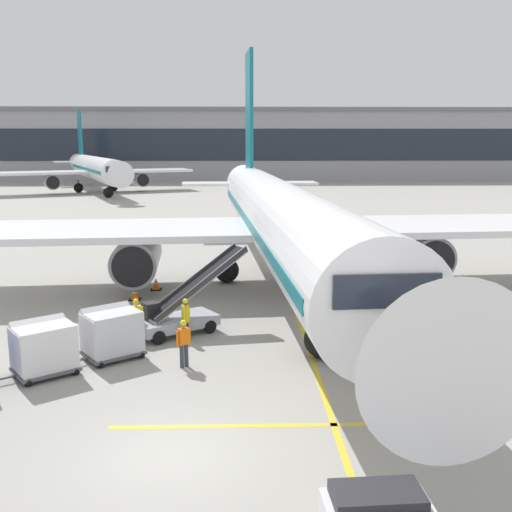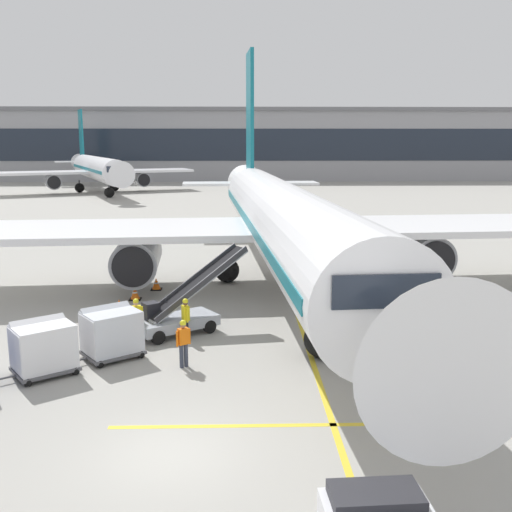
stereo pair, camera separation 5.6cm
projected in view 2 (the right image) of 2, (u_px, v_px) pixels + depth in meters
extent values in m
plane|color=#9E9B93|center=(169.00, 454.00, 15.31)|extent=(600.00, 600.00, 0.00)
cylinder|color=white|center=(282.00, 220.00, 31.60)|extent=(6.44, 35.13, 3.86)
cube|color=#146B7A|center=(282.00, 220.00, 31.60)|extent=(6.38, 33.74, 0.46)
cone|color=white|center=(413.00, 340.00, 12.66)|extent=(3.94, 4.12, 3.66)
cone|color=white|center=(248.00, 185.00, 51.61)|extent=(3.73, 6.40, 3.28)
cube|color=white|center=(112.00, 231.00, 31.67)|extent=(17.07, 8.20, 0.36)
cylinder|color=#93969E|center=(137.00, 258.00, 31.39)|extent=(2.72, 4.71, 2.39)
cylinder|color=black|center=(132.00, 267.00, 29.12)|extent=(2.04, 0.27, 2.03)
cube|color=white|center=(439.00, 226.00, 33.46)|extent=(17.07, 8.20, 0.36)
cylinder|color=#93969E|center=(419.00, 252.00, 32.91)|extent=(2.72, 4.71, 2.39)
cylinder|color=black|center=(436.00, 261.00, 30.65)|extent=(2.04, 0.27, 2.03)
cube|color=#146B7A|center=(250.00, 117.00, 49.00)|extent=(0.59, 4.20, 10.48)
cube|color=white|center=(250.00, 183.00, 49.75)|extent=(11.46, 3.63, 0.20)
cube|color=#1E2633|center=(376.00, 283.00, 15.19)|extent=(2.82, 1.93, 0.85)
cylinder|color=#47474C|center=(323.00, 325.00, 21.85)|extent=(0.22, 0.22, 1.15)
sphere|color=black|center=(322.00, 339.00, 21.96)|extent=(1.40, 1.40, 1.40)
cylinder|color=#47474C|center=(227.00, 260.00, 33.50)|extent=(0.22, 0.22, 1.15)
sphere|color=black|center=(227.00, 270.00, 33.61)|extent=(1.40, 1.40, 1.40)
cylinder|color=#47474C|center=(327.00, 258.00, 34.07)|extent=(0.22, 0.22, 1.15)
sphere|color=black|center=(327.00, 268.00, 34.18)|extent=(1.40, 1.40, 1.40)
cube|color=#A3A8B2|center=(176.00, 322.00, 24.70)|extent=(3.71, 3.23, 0.44)
cube|color=black|center=(151.00, 311.00, 24.34)|extent=(0.81, 0.80, 0.70)
cylinder|color=#333338|center=(166.00, 307.00, 24.72)|extent=(0.08, 0.08, 0.80)
cube|color=#A3A8B2|center=(198.00, 284.00, 25.03)|extent=(4.32, 3.34, 2.68)
cube|color=black|center=(198.00, 282.00, 25.01)|extent=(4.12, 3.14, 2.52)
cube|color=#333338|center=(203.00, 283.00, 24.65)|extent=(3.81, 2.61, 2.70)
cube|color=#333338|center=(192.00, 279.00, 25.35)|extent=(3.81, 2.61, 2.70)
cylinder|color=black|center=(210.00, 327.00, 24.83)|extent=(0.58, 0.48, 0.56)
cylinder|color=black|center=(192.00, 318.00, 26.01)|extent=(0.58, 0.48, 0.56)
cylinder|color=black|center=(158.00, 337.00, 23.47)|extent=(0.58, 0.48, 0.56)
cylinder|color=black|center=(142.00, 328.00, 24.64)|extent=(0.58, 0.48, 0.56)
cube|color=#515156|center=(113.00, 352.00, 22.04)|extent=(2.56, 2.47, 0.12)
cylinder|color=#4C4C51|center=(78.00, 360.00, 21.24)|extent=(0.61, 0.47, 0.07)
cube|color=silver|center=(112.00, 331.00, 21.89)|extent=(2.42, 2.33, 1.50)
cube|color=silver|center=(107.00, 315.00, 22.11)|extent=(1.98, 1.75, 0.74)
cube|color=silver|center=(87.00, 336.00, 21.31)|extent=(0.87, 1.18, 1.38)
sphere|color=black|center=(85.00, 353.00, 22.11)|extent=(0.30, 0.30, 0.30)
sphere|color=black|center=(100.00, 364.00, 21.05)|extent=(0.30, 0.30, 0.30)
sphere|color=black|center=(125.00, 344.00, 23.06)|extent=(0.30, 0.30, 0.30)
sphere|color=black|center=(141.00, 354.00, 22.00)|extent=(0.30, 0.30, 0.30)
cube|color=#515156|center=(45.00, 368.00, 20.47)|extent=(2.56, 2.47, 0.12)
cylinder|color=#4C4C51|center=(5.00, 378.00, 19.67)|extent=(0.61, 0.47, 0.07)
cube|color=silver|center=(44.00, 346.00, 20.32)|extent=(2.42, 2.33, 1.50)
cube|color=silver|center=(39.00, 328.00, 20.54)|extent=(1.98, 1.75, 0.74)
cube|color=silver|center=(15.00, 352.00, 19.74)|extent=(0.87, 1.18, 1.38)
sphere|color=black|center=(16.00, 369.00, 20.54)|extent=(0.30, 0.30, 0.30)
sphere|color=black|center=(28.00, 382.00, 19.48)|extent=(0.30, 0.30, 0.30)
sphere|color=black|center=(61.00, 359.00, 21.49)|extent=(0.30, 0.30, 0.30)
sphere|color=black|center=(75.00, 371.00, 20.43)|extent=(0.30, 0.30, 0.30)
cube|color=#28282D|center=(376.00, 496.00, 11.56)|extent=(1.83, 1.06, 0.24)
cylinder|color=black|center=(139.00, 330.00, 23.94)|extent=(0.15, 0.15, 0.86)
cylinder|color=black|center=(135.00, 330.00, 23.85)|extent=(0.15, 0.15, 0.86)
cube|color=yellow|center=(136.00, 313.00, 23.76)|extent=(0.45, 0.38, 0.58)
cube|color=white|center=(137.00, 314.00, 23.65)|extent=(0.31, 0.16, 0.08)
sphere|color=tan|center=(136.00, 303.00, 23.68)|extent=(0.21, 0.21, 0.21)
sphere|color=yellow|center=(136.00, 301.00, 23.66)|extent=(0.23, 0.23, 0.23)
cylinder|color=yellow|center=(142.00, 313.00, 23.88)|extent=(0.09, 0.09, 0.56)
cylinder|color=yellow|center=(130.00, 315.00, 23.66)|extent=(0.09, 0.09, 0.56)
cylinder|color=black|center=(185.00, 329.00, 23.99)|extent=(0.15, 0.15, 0.86)
cylinder|color=black|center=(187.00, 331.00, 23.83)|extent=(0.15, 0.15, 0.86)
cube|color=yellow|center=(186.00, 313.00, 23.77)|extent=(0.37, 0.44, 0.58)
cube|color=white|center=(189.00, 312.00, 23.82)|extent=(0.14, 0.32, 0.08)
sphere|color=brown|center=(185.00, 303.00, 23.69)|extent=(0.21, 0.21, 0.21)
sphere|color=yellow|center=(185.00, 301.00, 23.68)|extent=(0.23, 0.23, 0.23)
cylinder|color=yellow|center=(184.00, 312.00, 23.99)|extent=(0.09, 0.09, 0.56)
cylinder|color=yellow|center=(187.00, 316.00, 23.56)|extent=(0.09, 0.09, 0.56)
cylinder|color=#333847|center=(182.00, 356.00, 21.04)|extent=(0.15, 0.15, 0.86)
cylinder|color=#333847|center=(186.00, 355.00, 21.14)|extent=(0.15, 0.15, 0.86)
cube|color=orange|center=(183.00, 336.00, 20.95)|extent=(0.45, 0.41, 0.58)
cube|color=white|center=(182.00, 335.00, 21.05)|extent=(0.29, 0.19, 0.08)
sphere|color=#9E7051|center=(183.00, 325.00, 20.87)|extent=(0.21, 0.21, 0.21)
sphere|color=yellow|center=(183.00, 323.00, 20.85)|extent=(0.23, 0.23, 0.23)
cylinder|color=orange|center=(177.00, 339.00, 20.82)|extent=(0.09, 0.09, 0.56)
cylinder|color=orange|center=(189.00, 336.00, 21.09)|extent=(0.09, 0.09, 0.56)
cylinder|color=#514C42|center=(100.00, 341.00, 22.60)|extent=(0.15, 0.15, 0.86)
cylinder|color=#514C42|center=(105.00, 341.00, 22.61)|extent=(0.15, 0.15, 0.86)
cube|color=orange|center=(102.00, 323.00, 22.46)|extent=(0.39, 0.25, 0.58)
cube|color=white|center=(102.00, 322.00, 22.59)|extent=(0.34, 0.02, 0.08)
sphere|color=#9E7051|center=(101.00, 312.00, 22.38)|extent=(0.21, 0.21, 0.21)
sphere|color=yellow|center=(101.00, 311.00, 22.37)|extent=(0.23, 0.23, 0.23)
cylinder|color=orange|center=(95.00, 324.00, 22.46)|extent=(0.09, 0.09, 0.56)
cylinder|color=orange|center=(108.00, 324.00, 22.49)|extent=(0.09, 0.09, 0.56)
cube|color=black|center=(120.00, 313.00, 27.70)|extent=(0.60, 0.60, 0.05)
cone|color=orange|center=(119.00, 306.00, 27.64)|extent=(0.48, 0.48, 0.63)
cylinder|color=white|center=(119.00, 305.00, 27.63)|extent=(0.26, 0.26, 0.08)
cube|color=black|center=(156.00, 289.00, 32.05)|extent=(0.57, 0.57, 0.05)
cone|color=orange|center=(156.00, 283.00, 31.99)|extent=(0.46, 0.46, 0.60)
cylinder|color=white|center=(156.00, 283.00, 31.98)|extent=(0.25, 0.25, 0.07)
cube|color=black|center=(135.00, 299.00, 30.05)|extent=(0.58, 0.58, 0.05)
cone|color=orange|center=(135.00, 293.00, 29.99)|extent=(0.47, 0.47, 0.62)
cylinder|color=white|center=(135.00, 292.00, 29.98)|extent=(0.26, 0.26, 0.07)
cube|color=yellow|center=(289.00, 288.00, 32.34)|extent=(0.20, 110.00, 0.01)
cube|color=yellow|center=(320.00, 425.00, 16.86)|extent=(12.00, 0.20, 0.01)
cube|color=#939399|center=(182.00, 146.00, 121.39)|extent=(144.83, 17.93, 13.34)
cube|color=#1E2633|center=(178.00, 145.00, 112.49)|extent=(140.49, 0.10, 6.00)
cube|color=slate|center=(181.00, 110.00, 118.28)|extent=(143.38, 15.24, 0.70)
cylinder|color=white|center=(98.00, 168.00, 89.96)|extent=(14.38, 28.28, 3.54)
cube|color=#146B7A|center=(98.00, 168.00, 89.96)|extent=(13.97, 27.22, 0.42)
cone|color=white|center=(119.00, 174.00, 75.31)|extent=(4.46, 4.55, 3.36)
cone|color=white|center=(82.00, 163.00, 105.51)|extent=(4.94, 6.38, 3.01)
cube|color=white|center=(45.00, 173.00, 87.68)|extent=(15.02, 10.66, 0.36)
cylinder|color=#93969E|center=(53.00, 182.00, 87.81)|extent=(3.47, 4.34, 2.19)
cylinder|color=black|center=(54.00, 182.00, 86.07)|extent=(1.77, 0.82, 1.86)
cube|color=white|center=(146.00, 171.00, 93.75)|extent=(15.02, 10.66, 0.36)
cylinder|color=#93969E|center=(141.00, 179.00, 93.07)|extent=(3.47, 4.34, 2.19)
cylinder|color=black|center=(144.00, 180.00, 91.33)|extent=(1.77, 0.82, 1.86)
cube|color=#146B7A|center=(81.00, 135.00, 103.32)|extent=(1.59, 3.34, 8.74)
cube|color=white|center=(83.00, 161.00, 103.94)|extent=(9.59, 5.74, 0.20)
cube|color=#1E2633|center=(115.00, 169.00, 77.43)|extent=(2.90, 2.42, 0.78)
cylinder|color=#47474C|center=(109.00, 188.00, 82.58)|extent=(0.22, 0.22, 1.18)
sphere|color=black|center=(109.00, 192.00, 82.69)|extent=(1.45, 1.45, 1.45)
cylinder|color=#47474C|center=(79.00, 184.00, 90.67)|extent=(0.22, 0.22, 1.18)
sphere|color=black|center=(80.00, 188.00, 90.78)|extent=(1.45, 1.45, 1.45)
cylinder|color=#47474C|center=(114.00, 183.00, 92.78)|extent=(0.22, 0.22, 1.18)
sphere|color=black|center=(115.00, 187.00, 92.89)|extent=(1.45, 1.45, 1.45)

